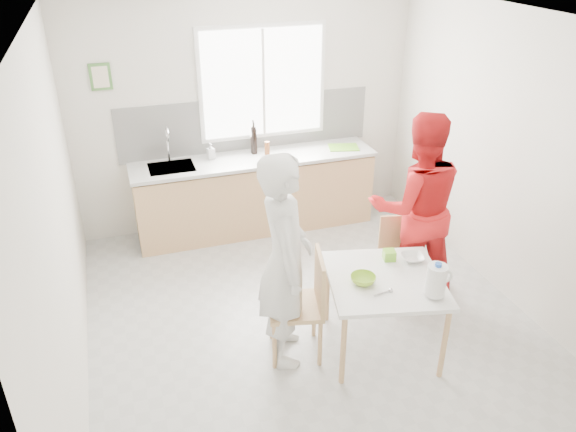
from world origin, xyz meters
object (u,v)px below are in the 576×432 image
Objects in this scene: person_white at (285,261)px; wine_bottle_b at (254,141)px; wine_bottle_a at (253,140)px; bowl_green at (363,279)px; bowl_white at (412,258)px; chair_left at (304,301)px; chair_far at (398,253)px; person_red at (416,207)px; milk_jug at (437,280)px; dining_table at (385,285)px.

wine_bottle_b is (0.39, 2.37, 0.14)m from person_white.
wine_bottle_a is 1.07× the size of wine_bottle_b.
bowl_white is (0.55, 0.18, -0.01)m from bowl_green.
bowl_green is 2.59m from wine_bottle_b.
chair_left reaches higher than bowl_white.
person_red is at bearing 4.74° from chair_far.
bowl_green is at bearing -122.57° from chair_far.
chair_left is 1.19× the size of chair_far.
bowl_green is 0.69× the size of wine_bottle_b.
chair_left is 3.40× the size of milk_jug.
wine_bottle_a is at bearing 116.02° from milk_jug.
person_red is at bearing 81.98° from milk_jug.
dining_table is at bearing -80.52° from wine_bottle_b.
person_red is (0.65, 0.69, 0.29)m from dining_table.
person_white is (-0.81, 0.19, 0.29)m from dining_table.
dining_table is 1.16× the size of chair_left.
person_white reaches higher than milk_jug.
chair_left is 1.31m from chair_far.
person_red is at bearing 46.76° from dining_table.
person_white is 8.96× the size of bowl_green.
dining_table is at bearing -153.18° from bowl_white.
chair_far is 1.52m from person_white.
wine_bottle_a reaches higher than wine_bottle_b.
chair_far is 2.16m from wine_bottle_b.
wine_bottle_b is (0.23, 2.40, 0.54)m from chair_left.
wine_bottle_b reaches higher than chair_left.
wine_bottle_b is at bearing 94.92° from bowl_green.
person_white is at bearing 32.01° from person_red.
bowl_green is 0.58m from bowl_white.
milk_jug reaches higher than bowl_white.
wine_bottle_a is at bearing 94.84° from bowl_green.
person_white reaches higher than chair_left.
person_white is 1.19m from milk_jug.
chair_left is at bearing -178.64° from bowl_white.
chair_far is at bearing -62.73° from wine_bottle_b.
chair_far is at bearing 128.29° from chair_left.
bowl_white is 2.55m from wine_bottle_a.
dining_table is 0.60× the size of person_red.
wine_bottle_b is at bearing -172.58° from chair_left.
bowl_green is 0.58m from milk_jug.
chair_far is (0.52, 0.71, -0.20)m from dining_table.
chair_left is 0.43m from person_white.
dining_table is 0.60× the size of person_white.
wine_bottle_a is 0.03m from wine_bottle_b.
bowl_green is at bearing 52.07° from person_red.
chair_left is 3.00× the size of wine_bottle_a.
bowl_white is (-0.17, -0.54, 0.30)m from chair_far.
chair_far is at bearing 71.92° from bowl_white.
person_white is 9.46× the size of bowl_white.
person_red is at bearing -57.99° from person_white.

